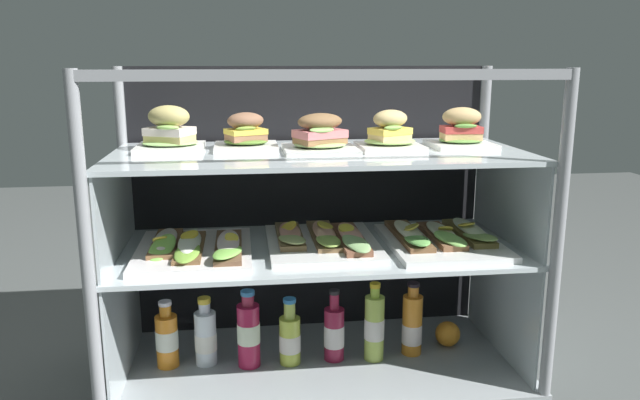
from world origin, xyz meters
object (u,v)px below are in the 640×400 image
juice_bottle_front_middle (334,333)px  juice_bottle_front_second (249,332)px  orange_fruit_beside_bottles (448,334)px  plated_roll_sandwich_mid_right (320,137)px  juice_bottle_back_left (167,339)px  plated_roll_sandwich_far_right (246,136)px  plated_roll_sandwich_center (170,133)px  open_sandwich_tray_center (195,248)px  juice_bottle_tucked_behind (374,327)px  open_sandwich_tray_mid_right (442,238)px  juice_bottle_back_right (206,337)px  open_sandwich_tray_mid_left (323,239)px  plated_roll_sandwich_far_left (461,132)px  juice_bottle_back_center (412,325)px  juice_bottle_front_fourth (290,338)px  plated_roll_sandwich_right_of_center (390,136)px

juice_bottle_front_middle → juice_bottle_front_second: bearing=-179.5°
juice_bottle_front_middle → orange_fruit_beside_bottles: bearing=6.6°
plated_roll_sandwich_mid_right → juice_bottle_back_left: 0.73m
plated_roll_sandwich_far_right → juice_bottle_front_second: (-0.01, -0.06, -0.56)m
juice_bottle_front_middle → plated_roll_sandwich_center: bearing=172.3°
open_sandwich_tray_center → juice_bottle_tucked_behind: bearing=2.4°
plated_roll_sandwich_far_right → open_sandwich_tray_mid_right: plated_roll_sandwich_far_right is taller
open_sandwich_tray_mid_right → juice_bottle_back_right: size_ratio=1.86×
plated_roll_sandwich_center → open_sandwich_tray_mid_left: bearing=-8.1°
plated_roll_sandwich_center → juice_bottle_back_right: plated_roll_sandwich_center is taller
plated_roll_sandwich_mid_right → plated_roll_sandwich_far_left: 0.41m
plated_roll_sandwich_mid_right → juice_bottle_tucked_behind: (0.16, -0.01, -0.56)m
open_sandwich_tray_mid_right → juice_bottle_front_middle: bearing=173.8°
juice_bottle_back_center → juice_bottle_front_second: bearing=-178.8°
juice_bottle_back_left → juice_bottle_back_center: (0.72, -0.01, 0.01)m
open_sandwich_tray_mid_right → juice_bottle_back_center: size_ratio=1.68×
open_sandwich_tray_mid_right → juice_bottle_front_middle: (-0.30, 0.03, -0.29)m
open_sandwich_tray_mid_right → juice_bottle_back_right: open_sandwich_tray_mid_right is taller
plated_roll_sandwich_far_right → juice_bottle_front_second: size_ratio=0.76×
plated_roll_sandwich_center → plated_roll_sandwich_far_left: (0.82, -0.03, -0.01)m
juice_bottle_back_center → juice_bottle_back_right: bearing=178.7°
juice_bottle_front_middle → juice_bottle_front_fourth: bearing=-176.4°
juice_bottle_back_right → orange_fruit_beside_bottles: bearing=1.6°
juice_bottle_back_right → juice_bottle_front_second: 0.13m
plated_roll_sandwich_far_right → juice_bottle_back_right: (-0.13, -0.04, -0.58)m
orange_fruit_beside_bottles → plated_roll_sandwich_far_right: bearing=178.7°
plated_roll_sandwich_mid_right → juice_bottle_front_middle: bearing=9.9°
plated_roll_sandwich_far_left → orange_fruit_beside_bottles: bearing=106.5°
plated_roll_sandwich_far_left → juice_bottle_back_center: 0.59m
juice_bottle_back_right → juice_bottle_back_center: bearing=-1.3°
plated_roll_sandwich_center → juice_bottle_front_middle: plated_roll_sandwich_center is taller
plated_roll_sandwich_far_left → juice_bottle_back_right: bearing=-179.5°
juice_bottle_back_right → juice_bottle_tucked_behind: (0.49, -0.04, 0.02)m
juice_bottle_front_second → juice_bottle_back_center: juice_bottle_front_second is taller
plated_roll_sandwich_mid_right → juice_bottle_back_left: (-0.44, 0.03, -0.58)m
open_sandwich_tray_mid_left → juice_bottle_front_fourth: size_ratio=1.89×
plated_roll_sandwich_center → juice_bottle_front_fourth: 0.68m
plated_roll_sandwich_far_right → juice_bottle_back_left: (-0.24, -0.04, -0.58)m
juice_bottle_back_center → orange_fruit_beside_bottles: bearing=15.3°
juice_bottle_back_right → juice_bottle_front_middle: (0.37, -0.02, 0.00)m
plated_roll_sandwich_far_right → juice_bottle_back_left: bearing=-171.7°
plated_roll_sandwich_far_left → open_sandwich_tray_mid_left: 0.50m
plated_roll_sandwich_mid_right → juice_bottle_back_center: plated_roll_sandwich_mid_right is taller
plated_roll_sandwich_mid_right → juice_bottle_front_second: plated_roll_sandwich_mid_right is taller
open_sandwich_tray_center → juice_bottle_back_right: open_sandwich_tray_center is taller
plated_roll_sandwich_right_of_center → juice_bottle_back_right: size_ratio=0.84×
juice_bottle_tucked_behind → orange_fruit_beside_bottles: size_ratio=3.07×
open_sandwich_tray_center → juice_bottle_back_right: 0.29m
plated_roll_sandwich_far_right → open_sandwich_tray_center: (-0.15, -0.09, -0.29)m
plated_roll_sandwich_right_of_center → juice_bottle_back_left: plated_roll_sandwich_right_of_center is taller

